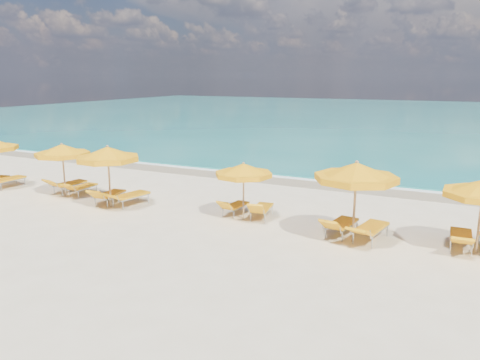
% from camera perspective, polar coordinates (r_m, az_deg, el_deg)
% --- Properties ---
extents(ground_plane, '(120.00, 120.00, 0.00)m').
position_cam_1_polar(ground_plane, '(16.88, -2.25, -4.98)').
color(ground_plane, beige).
extents(ocean, '(120.00, 80.00, 0.30)m').
position_cam_1_polar(ocean, '(62.83, 19.13, 7.28)').
color(ocean, '#147570').
rests_on(ocean, ground).
extents(wet_sand_band, '(120.00, 2.60, 0.01)m').
position_cam_1_polar(wet_sand_band, '(23.43, 6.35, -0.03)').
color(wet_sand_band, tan).
rests_on(wet_sand_band, ground).
extents(foam_line, '(120.00, 1.20, 0.03)m').
position_cam_1_polar(foam_line, '(24.17, 7.00, 0.34)').
color(foam_line, white).
rests_on(foam_line, ground).
extents(whitecap_near, '(14.00, 0.36, 0.05)m').
position_cam_1_polar(whitecap_near, '(34.39, 2.37, 4.09)').
color(whitecap_near, white).
rests_on(whitecap_near, ground).
extents(whitecap_far, '(18.00, 0.30, 0.05)m').
position_cam_1_polar(whitecap_far, '(38.49, 26.39, 3.69)').
color(whitecap_far, white).
rests_on(whitecap_far, ground).
extents(umbrella_1, '(2.58, 2.58, 2.32)m').
position_cam_1_polar(umbrella_1, '(21.27, -20.87, 3.35)').
color(umbrella_1, tan).
rests_on(umbrella_1, ground).
extents(umbrella_2, '(3.11, 3.11, 2.49)m').
position_cam_1_polar(umbrella_2, '(18.80, -15.83, 3.02)').
color(umbrella_2, tan).
rests_on(umbrella_2, ground).
extents(umbrella_3, '(2.47, 2.47, 2.10)m').
position_cam_1_polar(umbrella_3, '(16.64, 0.44, 1.16)').
color(umbrella_3, tan).
rests_on(umbrella_3, ground).
extents(umbrella_4, '(2.81, 2.81, 2.59)m').
position_cam_1_polar(umbrella_4, '(14.65, 13.99, 0.86)').
color(umbrella_4, tan).
rests_on(umbrella_4, ground).
extents(lounger_0_right, '(0.67, 1.97, 0.75)m').
position_cam_1_polar(lounger_0_right, '(24.26, -26.43, -0.30)').
color(lounger_0_right, '#A5A8AD').
rests_on(lounger_0_right, ground).
extents(lounger_1_left, '(0.86, 1.98, 0.80)m').
position_cam_1_polar(lounger_1_left, '(22.22, -20.12, -0.82)').
color(lounger_1_left, '#A5A8AD').
rests_on(lounger_1_left, ground).
extents(lounger_1_right, '(0.63, 1.75, 0.72)m').
position_cam_1_polar(lounger_1_right, '(21.56, -18.67, -1.17)').
color(lounger_1_right, '#A5A8AD').
rests_on(lounger_1_right, ground).
extents(lounger_2_left, '(0.86, 1.95, 0.82)m').
position_cam_1_polar(lounger_2_left, '(19.74, -15.62, -2.14)').
color(lounger_2_left, '#A5A8AD').
rests_on(lounger_2_left, ground).
extents(lounger_2_right, '(1.04, 2.14, 0.77)m').
position_cam_1_polar(lounger_2_right, '(19.27, -13.26, -2.34)').
color(lounger_2_right, '#A5A8AD').
rests_on(lounger_2_right, ground).
extents(lounger_3_left, '(0.66, 1.63, 0.72)m').
position_cam_1_polar(lounger_3_left, '(17.59, -0.59, -3.56)').
color(lounger_3_left, '#A5A8AD').
rests_on(lounger_3_left, ground).
extents(lounger_3_right, '(0.83, 1.79, 0.80)m').
position_cam_1_polar(lounger_3_right, '(17.17, 2.65, -3.93)').
color(lounger_3_right, '#A5A8AD').
rests_on(lounger_3_right, ground).
extents(lounger_4_left, '(0.90, 2.00, 0.82)m').
position_cam_1_polar(lounger_4_left, '(15.66, 12.20, -5.79)').
color(lounger_4_left, '#A5A8AD').
rests_on(lounger_4_left, ground).
extents(lounger_4_right, '(1.03, 2.18, 0.76)m').
position_cam_1_polar(lounger_4_right, '(15.38, 15.58, -6.27)').
color(lounger_4_right, '#A5A8AD').
rests_on(lounger_4_right, ground).
extents(lounger_5_left, '(0.70, 1.96, 0.74)m').
position_cam_1_polar(lounger_5_left, '(15.65, 25.31, -6.78)').
color(lounger_5_left, '#A5A8AD').
rests_on(lounger_5_left, ground).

